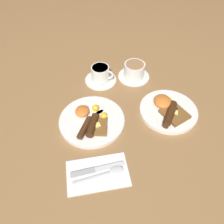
% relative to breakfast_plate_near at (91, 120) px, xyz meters
% --- Properties ---
extents(ground_plane, '(3.00, 3.00, 0.00)m').
position_rel_breakfast_plate_near_xyz_m(ground_plane, '(-0.00, -0.00, -0.01)').
color(ground_plane, olive).
extents(breakfast_plate_near, '(0.26, 0.26, 0.04)m').
position_rel_breakfast_plate_near_xyz_m(breakfast_plate_near, '(0.00, 0.00, 0.00)').
color(breakfast_plate_near, white).
rests_on(breakfast_plate_near, ground_plane).
extents(breakfast_plate_far, '(0.23, 0.23, 0.05)m').
position_rel_breakfast_plate_near_xyz_m(breakfast_plate_far, '(-0.01, 0.31, 0.00)').
color(breakfast_plate_far, white).
rests_on(breakfast_plate_far, ground_plane).
extents(teacup_near, '(0.15, 0.15, 0.07)m').
position_rel_breakfast_plate_near_xyz_m(teacup_near, '(-0.25, 0.06, 0.02)').
color(teacup_near, white).
rests_on(teacup_near, ground_plane).
extents(teacup_far, '(0.15, 0.15, 0.07)m').
position_rel_breakfast_plate_near_xyz_m(teacup_far, '(-0.25, 0.22, 0.02)').
color(teacup_far, white).
rests_on(teacup_far, ground_plane).
extents(napkin, '(0.13, 0.21, 0.01)m').
position_rel_breakfast_plate_near_xyz_m(napkin, '(0.22, 0.00, -0.01)').
color(napkin, white).
rests_on(napkin, ground_plane).
extents(knife, '(0.04, 0.18, 0.01)m').
position_rel_breakfast_plate_near_xyz_m(knife, '(0.21, -0.01, -0.01)').
color(knife, silver).
rests_on(knife, napkin).
extents(spoon, '(0.05, 0.17, 0.01)m').
position_rel_breakfast_plate_near_xyz_m(spoon, '(0.22, 0.04, -0.00)').
color(spoon, silver).
rests_on(spoon, napkin).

